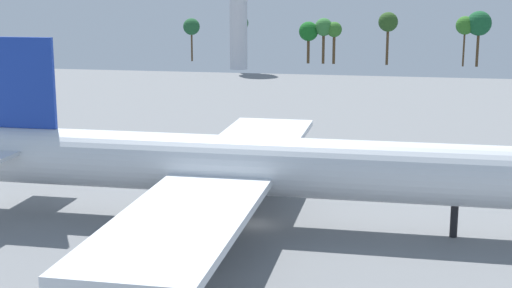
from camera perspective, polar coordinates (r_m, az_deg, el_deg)
name	(u,v)px	position (r m, az deg, el deg)	size (l,w,h in m)	color
ground_plane	(256,224)	(72.60, 0.00, -6.21)	(253.86, 253.86, 0.00)	slate
cargo_airplane	(251,167)	(71.09, -0.36, -1.75)	(63.47, 57.28, 17.84)	silver
tree_line_backdrop	(384,28)	(224.07, 9.85, 8.82)	(125.98, 7.10, 16.01)	#51381E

